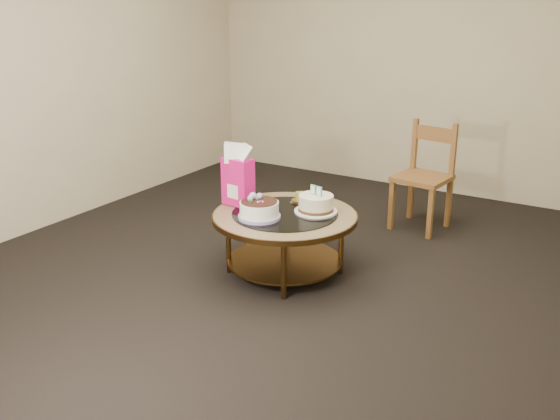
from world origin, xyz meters
The scene contains 8 objects.
ground centered at (0.00, 0.00, 0.00)m, with size 5.00×5.00×0.00m, color black.
room_walls centered at (0.00, 0.00, 1.54)m, with size 4.52×5.02×2.61m.
coffee_table centered at (0.00, 0.00, 0.38)m, with size 1.02×1.02×0.46m.
decorated_cake centered at (-0.10, -0.18, 0.51)m, with size 0.29×0.29×0.17m.
cream_cake centered at (0.17, 0.13, 0.52)m, with size 0.30×0.30×0.19m.
gift_bag centered at (-0.38, -0.01, 0.68)m, with size 0.23×0.18×0.44m.
pillar_candle centered at (-0.03, 0.25, 0.49)m, with size 0.12×0.12×0.09m.
dining_chair centered at (0.52, 1.42, 0.45)m, with size 0.46×0.46×0.90m.
Camera 1 is at (2.10, -3.51, 1.91)m, focal length 40.00 mm.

